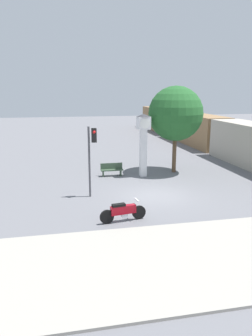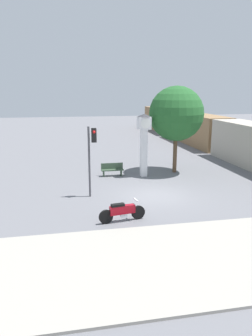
{
  "view_description": "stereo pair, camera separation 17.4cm",
  "coord_description": "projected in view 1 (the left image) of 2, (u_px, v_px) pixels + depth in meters",
  "views": [
    {
      "loc": [
        -5.45,
        -17.68,
        6.08
      ],
      "look_at": [
        -1.55,
        0.97,
        1.53
      ],
      "focal_mm": 35.0,
      "sensor_mm": 36.0,
      "label": 1
    },
    {
      "loc": [
        -5.28,
        -17.71,
        6.08
      ],
      "look_at": [
        -1.55,
        0.97,
        1.53
      ],
      "focal_mm": 35.0,
      "sensor_mm": 36.0,
      "label": 2
    }
  ],
  "objects": [
    {
      "name": "ground_plane",
      "position": [
        155.0,
        196.0,
        19.33
      ],
      "size": [
        120.0,
        120.0,
        0.0
      ],
      "primitive_type": "plane",
      "color": "slate"
    },
    {
      "name": "sidewalk_strip",
      "position": [
        212.0,
        255.0,
        12.25
      ],
      "size": [
        36.0,
        6.0,
        0.1
      ],
      "color": "#9E998E",
      "rests_on": "ground_plane"
    },
    {
      "name": "motorcycle",
      "position": [
        123.0,
        212.0,
        15.43
      ],
      "size": [
        2.28,
        0.6,
        1.01
      ],
      "rotation": [
        0.0,
        0.0,
        0.16
      ],
      "color": "black",
      "rests_on": "ground_plane"
    },
    {
      "name": "clock_tower",
      "position": [
        143.0,
        135.0,
        23.09
      ],
      "size": [
        1.04,
        1.04,
        4.46
      ],
      "color": "white",
      "rests_on": "ground_plane"
    },
    {
      "name": "freight_train",
      "position": [
        195.0,
        129.0,
        37.78
      ],
      "size": [
        2.8,
        37.51,
        3.4
      ],
      "color": "#ADA393",
      "rests_on": "ground_plane"
    },
    {
      "name": "traffic_light",
      "position": [
        92.0,
        149.0,
        18.55
      ],
      "size": [
        0.5,
        0.35,
        4.09
      ],
      "color": "#47474C",
      "rests_on": "ground_plane"
    },
    {
      "name": "street_tree",
      "position": [
        176.0,
        114.0,
        23.89
      ],
      "size": [
        4.0,
        4.0,
        6.4
      ],
      "color": "brown",
      "rests_on": "ground_plane"
    },
    {
      "name": "bench",
      "position": [
        112.0,
        169.0,
        23.68
      ],
      "size": [
        1.6,
        0.44,
        0.92
      ],
      "color": "#384C38",
      "rests_on": "ground_plane"
    }
  ]
}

